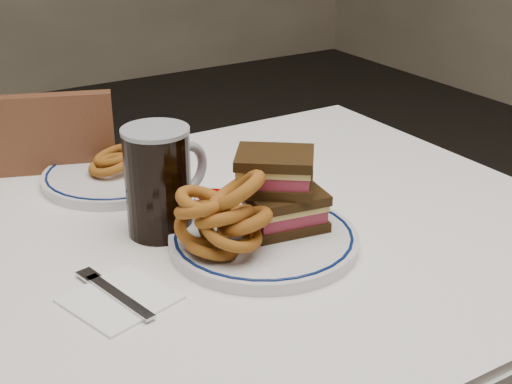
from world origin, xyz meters
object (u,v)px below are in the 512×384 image
chair_far (26,270)px  far_plate (115,175)px  main_plate (264,239)px  beer_mug (160,180)px  reuben_sandwich (280,190)px

chair_far → far_plate: size_ratio=3.53×
main_plate → far_plate: main_plate is taller
chair_far → beer_mug: 0.59m
beer_mug → reuben_sandwich: bearing=-37.4°
reuben_sandwich → far_plate: bearing=111.7°
beer_mug → far_plate: beer_mug is taller
far_plate → reuben_sandwich: bearing=-68.3°
chair_far → main_plate: bearing=-69.1°
main_plate → reuben_sandwich: (0.04, 0.01, 0.06)m
main_plate → reuben_sandwich: bearing=20.5°
chair_far → reuben_sandwich: chair_far is taller
main_plate → reuben_sandwich: 0.07m
chair_far → reuben_sandwich: size_ratio=6.34×
far_plate → chair_far: bearing=117.8°
reuben_sandwich → far_plate: (-0.13, 0.33, -0.07)m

